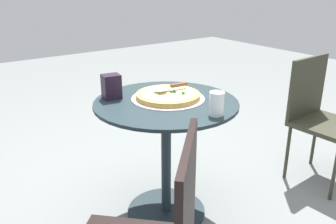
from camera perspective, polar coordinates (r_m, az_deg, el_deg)
ground_plane at (r=2.35m, az=-0.28°, el=-15.43°), size 10.00×10.00×0.00m
patio_table at (r=2.09m, az=-0.30°, el=-3.93°), size 0.81×0.81×0.73m
pizza_on_tray at (r=2.04m, az=0.01°, el=2.57°), size 0.42×0.42×0.05m
pizza_server at (r=2.07m, az=0.55°, el=4.01°), size 0.21×0.09×0.02m
drinking_cup at (r=1.80m, az=7.68°, el=1.31°), size 0.07×0.07×0.12m
napkin_dispenser at (r=2.06m, az=-8.92°, el=3.99°), size 0.11×0.10×0.14m
patio_chair_corner at (r=2.71m, az=22.73°, el=-0.01°), size 0.43×0.43×0.87m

